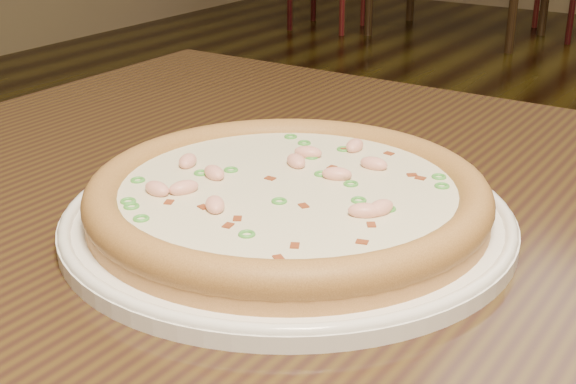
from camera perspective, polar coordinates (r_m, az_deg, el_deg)
The scene contains 3 objects.
hero_table at distance 0.67m, azimuth 11.15°, elevation -10.99°, with size 1.20×0.80×0.75m.
plate at distance 0.63m, azimuth 0.00°, elevation -1.79°, with size 0.35×0.35×0.02m.
pizza at distance 0.62m, azimuth -0.00°, elevation -0.24°, with size 0.31×0.31×0.03m.
Camera 1 is at (0.27, -1.40, 1.02)m, focal length 50.00 mm.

